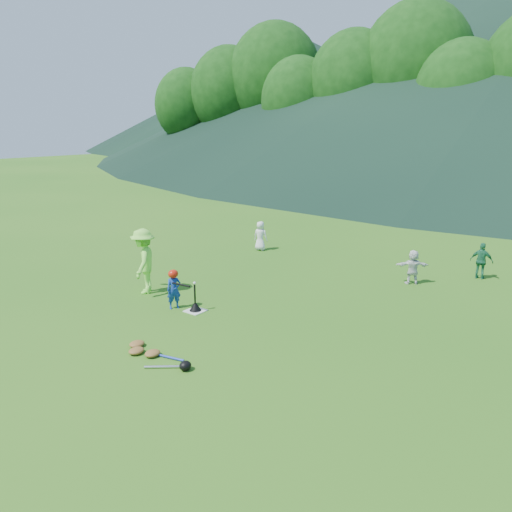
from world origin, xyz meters
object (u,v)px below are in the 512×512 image
(adult_coach, at_px, (144,261))
(batting_tee, at_px, (195,306))
(fielder_d, at_px, (413,267))
(batter_child, at_px, (174,290))
(fielder_c, at_px, (482,261))
(equipment_pile, at_px, (152,353))
(home_plate, at_px, (195,311))
(fielder_a, at_px, (260,236))

(adult_coach, relative_size, batting_tee, 2.64)
(adult_coach, relative_size, fielder_d, 1.77)
(batter_child, xyz_separation_m, fielder_c, (5.51, 7.36, 0.06))
(fielder_d, height_order, equipment_pile, fielder_d)
(fielder_d, bearing_deg, home_plate, 23.20)
(home_plate, xyz_separation_m, batter_child, (-0.57, -0.17, 0.49))
(fielder_a, bearing_deg, fielder_c, 177.66)
(home_plate, height_order, fielder_d, fielder_d)
(fielder_a, height_order, batting_tee, fielder_a)
(adult_coach, bearing_deg, equipment_pile, 14.46)
(batter_child, relative_size, equipment_pile, 0.55)
(fielder_a, bearing_deg, adult_coach, 81.66)
(batter_child, height_order, fielder_a, fielder_a)
(fielder_a, bearing_deg, home_plate, 100.62)
(adult_coach, bearing_deg, fielder_d, 96.35)
(home_plate, distance_m, batter_child, 0.76)
(adult_coach, xyz_separation_m, fielder_c, (7.05, 6.98, -0.35))
(fielder_c, bearing_deg, home_plate, 52.25)
(batter_child, bearing_deg, equipment_pile, -114.52)
(fielder_c, distance_m, batting_tee, 8.73)
(fielder_a, distance_m, fielder_c, 7.49)
(batter_child, relative_size, adult_coach, 0.55)
(fielder_c, xyz_separation_m, equipment_pile, (-3.88, -9.53, -0.49))
(equipment_pile, bearing_deg, fielder_a, 112.87)
(fielder_c, height_order, equipment_pile, fielder_c)
(adult_coach, bearing_deg, batter_child, 39.63)
(home_plate, bearing_deg, adult_coach, 174.45)
(fielder_a, xyz_separation_m, fielder_c, (7.39, 1.21, 0.01))
(batter_child, bearing_deg, fielder_d, -7.11)
(batter_child, distance_m, fielder_d, 6.93)
(adult_coach, bearing_deg, batting_tee, 47.66)
(batter_child, bearing_deg, fielder_a, 45.70)
(home_plate, bearing_deg, equipment_pile, -65.64)
(home_plate, height_order, adult_coach, adult_coach)
(fielder_c, distance_m, equipment_pile, 10.30)
(fielder_d, bearing_deg, fielder_a, -39.30)
(equipment_pile, bearing_deg, batting_tee, 114.36)
(fielder_a, relative_size, batting_tee, 1.59)
(fielder_d, bearing_deg, batter_child, 20.00)
(batter_child, bearing_deg, adult_coach, 105.09)
(adult_coach, distance_m, fielder_d, 7.68)
(batting_tee, bearing_deg, fielder_c, 55.50)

